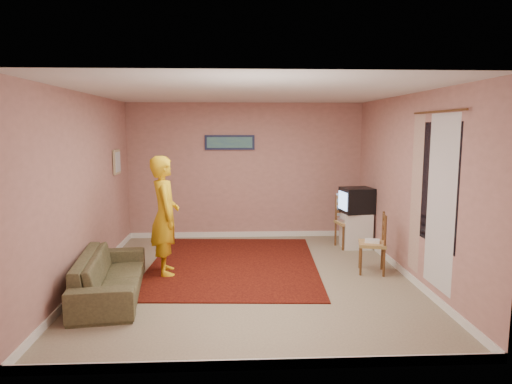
{
  "coord_description": "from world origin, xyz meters",
  "views": [
    {
      "loc": [
        -0.22,
        -6.27,
        2.13
      ],
      "look_at": [
        0.11,
        0.6,
        1.16
      ],
      "focal_mm": 32.0,
      "sensor_mm": 36.0,
      "label": 1
    }
  ],
  "objects_px": {
    "person": "(165,216)",
    "chair_a": "(349,216)",
    "crt_tv": "(357,200)",
    "sofa": "(110,275)",
    "tv_cabinet": "(356,230)",
    "chair_b": "(372,236)"
  },
  "relations": [
    {
      "from": "person",
      "to": "chair_a",
      "type": "bearing_deg",
      "value": -79.58
    },
    {
      "from": "crt_tv",
      "to": "sofa",
      "type": "relative_size",
      "value": 0.31
    },
    {
      "from": "crt_tv",
      "to": "sofa",
      "type": "xyz_separation_m",
      "value": [
        -3.74,
        -2.21,
        -0.58
      ]
    },
    {
      "from": "chair_a",
      "to": "tv_cabinet",
      "type": "bearing_deg",
      "value": -14.38
    },
    {
      "from": "tv_cabinet",
      "to": "chair_a",
      "type": "relative_size",
      "value": 1.25
    },
    {
      "from": "tv_cabinet",
      "to": "chair_a",
      "type": "bearing_deg",
      "value": 175.79
    },
    {
      "from": "chair_a",
      "to": "crt_tv",
      "type": "bearing_deg",
      "value": -14.95
    },
    {
      "from": "tv_cabinet",
      "to": "chair_b",
      "type": "height_order",
      "value": "chair_b"
    },
    {
      "from": "chair_b",
      "to": "sofa",
      "type": "relative_size",
      "value": 0.26
    },
    {
      "from": "chair_a",
      "to": "sofa",
      "type": "xyz_separation_m",
      "value": [
        -3.62,
        -2.22,
        -0.29
      ]
    },
    {
      "from": "person",
      "to": "chair_b",
      "type": "bearing_deg",
      "value": -104.99
    },
    {
      "from": "sofa",
      "to": "chair_a",
      "type": "bearing_deg",
      "value": -65.79
    },
    {
      "from": "crt_tv",
      "to": "chair_a",
      "type": "height_order",
      "value": "crt_tv"
    },
    {
      "from": "crt_tv",
      "to": "sofa",
      "type": "bearing_deg",
      "value": -158.42
    },
    {
      "from": "tv_cabinet",
      "to": "person",
      "type": "bearing_deg",
      "value": -157.22
    },
    {
      "from": "chair_b",
      "to": "sofa",
      "type": "bearing_deg",
      "value": -64.01
    },
    {
      "from": "crt_tv",
      "to": "person",
      "type": "distance_m",
      "value": 3.44
    },
    {
      "from": "chair_b",
      "to": "tv_cabinet",
      "type": "bearing_deg",
      "value": -172.04
    },
    {
      "from": "crt_tv",
      "to": "chair_b",
      "type": "relative_size",
      "value": 1.21
    },
    {
      "from": "tv_cabinet",
      "to": "crt_tv",
      "type": "height_order",
      "value": "crt_tv"
    },
    {
      "from": "chair_b",
      "to": "person",
      "type": "bearing_deg",
      "value": -77.98
    },
    {
      "from": "tv_cabinet",
      "to": "sofa",
      "type": "distance_m",
      "value": 4.35
    }
  ]
}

